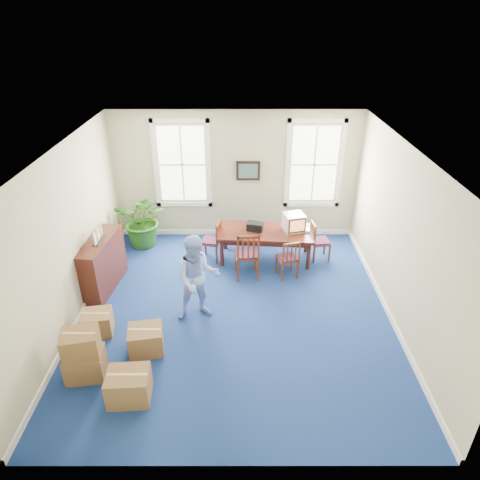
{
  "coord_description": "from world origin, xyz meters",
  "views": [
    {
      "loc": [
        0.09,
        -6.72,
        5.25
      ],
      "look_at": [
        0.1,
        0.6,
        1.25
      ],
      "focal_mm": 32.0,
      "sensor_mm": 36.0,
      "label": 1
    }
  ],
  "objects_px": {
    "credenza": "(102,264)",
    "potted_plant": "(144,220)",
    "conference_table": "(265,245)",
    "man": "(198,278)",
    "crt_tv": "(294,222)",
    "cardboard_boxes": "(99,348)",
    "chair_near_left": "(247,254)"
  },
  "relations": [
    {
      "from": "credenza",
      "to": "potted_plant",
      "type": "height_order",
      "value": "potted_plant"
    },
    {
      "from": "conference_table",
      "to": "potted_plant",
      "type": "xyz_separation_m",
      "value": [
        -2.94,
        0.68,
        0.32
      ]
    },
    {
      "from": "potted_plant",
      "to": "credenza",
      "type": "bearing_deg",
      "value": -105.09
    },
    {
      "from": "man",
      "to": "potted_plant",
      "type": "xyz_separation_m",
      "value": [
        -1.57,
        2.81,
        -0.17
      ]
    },
    {
      "from": "crt_tv",
      "to": "cardboard_boxes",
      "type": "height_order",
      "value": "crt_tv"
    },
    {
      "from": "conference_table",
      "to": "potted_plant",
      "type": "relative_size",
      "value": 1.57
    },
    {
      "from": "potted_plant",
      "to": "cardboard_boxes",
      "type": "distance_m",
      "value": 4.23
    },
    {
      "from": "crt_tv",
      "to": "cardboard_boxes",
      "type": "xyz_separation_m",
      "value": [
        -3.48,
        -3.59,
        -0.48
      ]
    },
    {
      "from": "conference_table",
      "to": "man",
      "type": "bearing_deg",
      "value": -118.71
    },
    {
      "from": "credenza",
      "to": "man",
      "type": "bearing_deg",
      "value": -17.77
    },
    {
      "from": "cardboard_boxes",
      "to": "chair_near_left",
      "type": "bearing_deg",
      "value": 49.46
    },
    {
      "from": "credenza",
      "to": "cardboard_boxes",
      "type": "bearing_deg",
      "value": -68.73
    },
    {
      "from": "potted_plant",
      "to": "cardboard_boxes",
      "type": "xyz_separation_m",
      "value": [
        0.1,
        -4.22,
        -0.23
      ]
    },
    {
      "from": "chair_near_left",
      "to": "credenza",
      "type": "distance_m",
      "value": 3.03
    },
    {
      "from": "chair_near_left",
      "to": "man",
      "type": "xyz_separation_m",
      "value": [
        -0.93,
        -1.39,
        0.3
      ]
    },
    {
      "from": "conference_table",
      "to": "chair_near_left",
      "type": "distance_m",
      "value": 0.88
    },
    {
      "from": "conference_table",
      "to": "credenza",
      "type": "distance_m",
      "value": 3.64
    },
    {
      "from": "man",
      "to": "conference_table",
      "type": "bearing_deg",
      "value": 45.49
    },
    {
      "from": "conference_table",
      "to": "crt_tv",
      "type": "distance_m",
      "value": 0.85
    },
    {
      "from": "crt_tv",
      "to": "man",
      "type": "distance_m",
      "value": 2.97
    },
    {
      "from": "man",
      "to": "credenza",
      "type": "height_order",
      "value": "man"
    },
    {
      "from": "man",
      "to": "cardboard_boxes",
      "type": "height_order",
      "value": "man"
    },
    {
      "from": "man",
      "to": "credenza",
      "type": "bearing_deg",
      "value": 143.59
    },
    {
      "from": "crt_tv",
      "to": "conference_table",
      "type": "bearing_deg",
      "value": 169.83
    },
    {
      "from": "man",
      "to": "cardboard_boxes",
      "type": "distance_m",
      "value": 2.07
    },
    {
      "from": "chair_near_left",
      "to": "potted_plant",
      "type": "relative_size",
      "value": 0.82
    },
    {
      "from": "conference_table",
      "to": "chair_near_left",
      "type": "bearing_deg",
      "value": -116.81
    },
    {
      "from": "chair_near_left",
      "to": "cardboard_boxes",
      "type": "xyz_separation_m",
      "value": [
        -2.4,
        -2.81,
        -0.1
      ]
    },
    {
      "from": "crt_tv",
      "to": "credenza",
      "type": "distance_m",
      "value": 4.27
    },
    {
      "from": "man",
      "to": "credenza",
      "type": "xyz_separation_m",
      "value": [
        -2.07,
        0.95,
        -0.27
      ]
    },
    {
      "from": "chair_near_left",
      "to": "man",
      "type": "relative_size",
      "value": 0.65
    },
    {
      "from": "credenza",
      "to": "potted_plant",
      "type": "relative_size",
      "value": 1.08
    }
  ]
}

